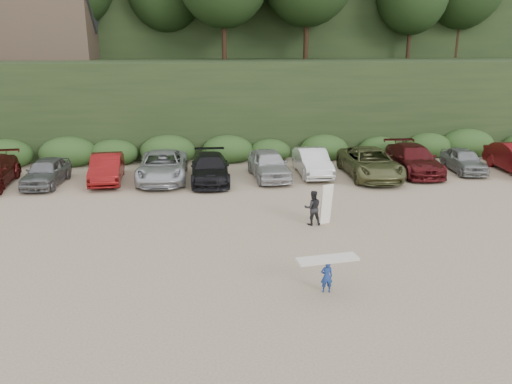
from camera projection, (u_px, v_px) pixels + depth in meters
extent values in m
plane|color=tan|center=(214.00, 253.00, 17.66)|extent=(120.00, 120.00, 0.00)
cube|color=black|center=(204.00, 100.00, 37.77)|extent=(80.00, 14.00, 6.00)
cube|color=black|center=(201.00, 35.00, 53.50)|extent=(90.00, 30.00, 16.00)
cube|color=#2B491E|center=(198.00, 152.00, 31.25)|extent=(46.20, 2.00, 1.20)
cube|color=brown|center=(40.00, 31.00, 36.99)|extent=(8.00, 6.00, 4.00)
imported|color=slate|center=(46.00, 172.00, 26.01)|extent=(1.92, 4.23, 1.41)
imported|color=maroon|center=(107.00, 168.00, 26.63)|extent=(1.89, 4.56, 1.47)
imported|color=#A5A7AB|center=(162.00, 166.00, 26.93)|extent=(2.59, 5.54, 1.53)
imported|color=black|center=(210.00, 168.00, 26.66)|extent=(2.05, 4.96, 1.43)
imported|color=#ADAEB2|center=(269.00, 164.00, 27.32)|extent=(2.19, 4.72, 1.56)
imported|color=silver|center=(312.00, 162.00, 27.97)|extent=(1.57, 4.47, 1.47)
imported|color=brown|center=(370.00, 163.00, 27.57)|extent=(2.73, 5.72, 1.57)
imported|color=#4C1114|center=(413.00, 159.00, 28.49)|extent=(2.37, 5.45, 1.56)
imported|color=gray|center=(464.00, 160.00, 28.74)|extent=(1.94, 4.10, 1.36)
imported|color=navy|center=(327.00, 277.00, 14.72)|extent=(0.37, 0.24, 1.00)
cube|color=beige|center=(327.00, 259.00, 14.56)|extent=(1.88, 0.75, 0.07)
imported|color=black|center=(313.00, 208.00, 20.22)|extent=(0.71, 0.55, 1.44)
cube|color=white|center=(326.00, 204.00, 20.23)|extent=(0.53, 0.39, 1.70)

